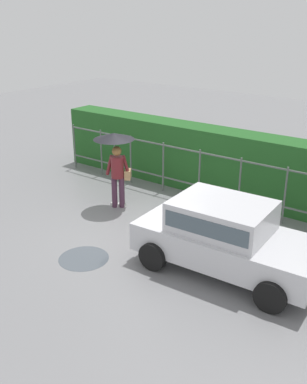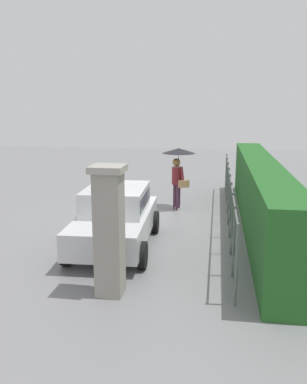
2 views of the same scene
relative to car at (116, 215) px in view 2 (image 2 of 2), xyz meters
name	(u,v)px [view 2 (image 2 of 2)]	position (x,y,z in m)	size (l,w,h in m)	color
ground_plane	(147,219)	(-2.50, 0.33, -0.80)	(40.00, 40.00, 0.00)	slate
car	(116,215)	(0.00, 0.00, 0.00)	(3.80, 1.99, 1.48)	silver
pedestrian	(178,164)	(-3.89, 1.15, 0.73)	(1.09, 1.09, 2.05)	#47283D
gate_pillar	(109,230)	(2.52, 0.53, 0.44)	(0.60, 0.60, 2.42)	gray
fence_section	(229,197)	(-2.30, 2.80, 0.02)	(9.89, 0.05, 1.50)	#59605B
hedge_row	(260,194)	(-2.30, 3.66, 0.15)	(10.84, 0.90, 1.90)	#235B23
puddle_near	(93,215)	(-2.61, -1.44, -0.80)	(1.09, 1.09, 0.00)	#4C545B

